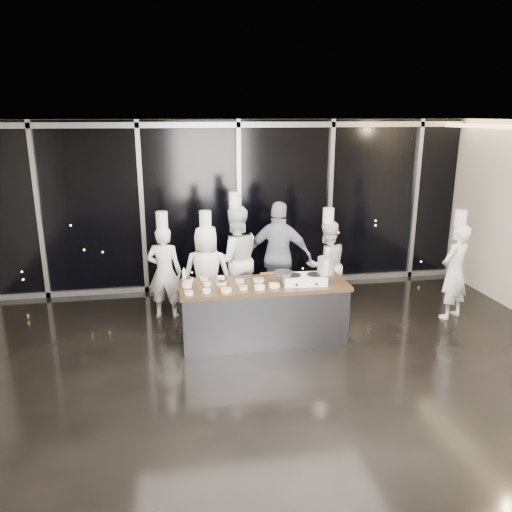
{
  "coord_description": "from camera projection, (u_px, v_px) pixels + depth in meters",
  "views": [
    {
      "loc": [
        -1.31,
        -5.89,
        3.29
      ],
      "look_at": [
        -0.06,
        1.2,
        1.23
      ],
      "focal_mm": 35.0,
      "sensor_mm": 36.0,
      "label": 1
    }
  ],
  "objects": [
    {
      "name": "frying_pan",
      "position": [
        283.0,
        273.0,
        7.24
      ],
      "size": [
        0.49,
        0.3,
        0.05
      ],
      "rotation": [
        0.0,
        0.0,
        -0.07
      ],
      "color": "slate",
      "rests_on": "stove"
    },
    {
      "name": "prep_bowls",
      "position": [
        226.0,
        284.0,
        7.19
      ],
      "size": [
        1.39,
        0.71,
        0.05
      ],
      "color": "silver",
      "rests_on": "demo_counter"
    },
    {
      "name": "chef_left",
      "position": [
        207.0,
        273.0,
        8.08
      ],
      "size": [
        0.86,
        0.64,
        1.82
      ],
      "rotation": [
        0.0,
        0.0,
        2.96
      ],
      "color": "silver",
      "rests_on": "ground"
    },
    {
      "name": "window_wall",
      "position": [
        239.0,
        206.0,
        9.51
      ],
      "size": [
        8.9,
        0.11,
        3.2
      ],
      "color": "black",
      "rests_on": "ground"
    },
    {
      "name": "chef_far_left",
      "position": [
        165.0,
        271.0,
        8.19
      ],
      "size": [
        0.64,
        0.5,
        1.79
      ],
      "rotation": [
        0.0,
        0.0,
        2.9
      ],
      "color": "silver",
      "rests_on": "ground"
    },
    {
      "name": "room_shell",
      "position": [
        292.0,
        202.0,
        6.11
      ],
      "size": [
        9.02,
        7.02,
        3.21
      ],
      "color": "beige",
      "rests_on": "ground"
    },
    {
      "name": "demo_counter",
      "position": [
        263.0,
        312.0,
        7.42
      ],
      "size": [
        2.46,
        0.86,
        0.9
      ],
      "color": "#3A393F",
      "rests_on": "ground"
    },
    {
      "name": "squeeze_bottle",
      "position": [
        184.0,
        275.0,
        7.36
      ],
      "size": [
        0.06,
        0.06,
        0.22
      ],
      "color": "silver",
      "rests_on": "demo_counter"
    },
    {
      "name": "chef_right",
      "position": [
        326.0,
        264.0,
        8.63
      ],
      "size": [
        0.87,
        0.75,
        1.77
      ],
      "rotation": [
        0.0,
        0.0,
        3.4
      ],
      "color": "silver",
      "rests_on": "ground"
    },
    {
      "name": "ground",
      "position": [
        276.0,
        368.0,
        6.7
      ],
      "size": [
        9.0,
        9.0,
        0.0
      ],
      "primitive_type": "plane",
      "color": "black",
      "rests_on": "ground"
    },
    {
      "name": "guest",
      "position": [
        279.0,
        256.0,
        8.51
      ],
      "size": [
        1.2,
        0.87,
        1.89
      ],
      "rotation": [
        0.0,
        0.0,
        2.72
      ],
      "color": "#15213B",
      "rests_on": "ground"
    },
    {
      "name": "chef_side",
      "position": [
        455.0,
        270.0,
        8.16
      ],
      "size": [
        0.69,
        0.6,
        1.82
      ],
      "rotation": [
        0.0,
        0.0,
        3.61
      ],
      "color": "silver",
      "rests_on": "ground"
    },
    {
      "name": "stove",
      "position": [
        304.0,
        279.0,
        7.29
      ],
      "size": [
        0.65,
        0.43,
        0.14
      ],
      "rotation": [
        0.0,
        0.0,
        -0.07
      ],
      "color": "silver",
      "rests_on": "demo_counter"
    },
    {
      "name": "stock_pot",
      "position": [
        326.0,
        265.0,
        7.26
      ],
      "size": [
        0.26,
        0.26,
        0.25
      ],
      "primitive_type": "cylinder",
      "rotation": [
        0.0,
        0.0,
        -0.07
      ],
      "color": "#BABABD",
      "rests_on": "stove"
    },
    {
      "name": "chef_center",
      "position": [
        235.0,
        259.0,
        8.44
      ],
      "size": [
        0.98,
        0.81,
        2.06
      ],
      "rotation": [
        0.0,
        0.0,
        3.28
      ],
      "color": "silver",
      "rests_on": "ground"
    }
  ]
}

